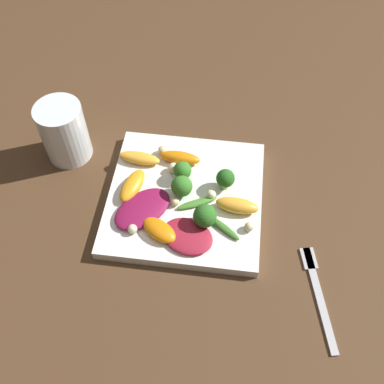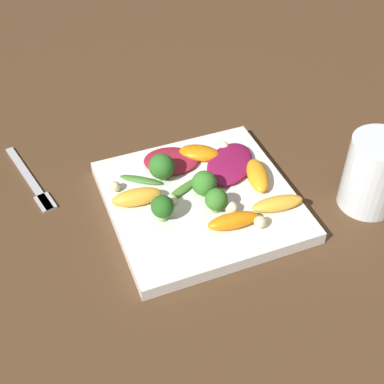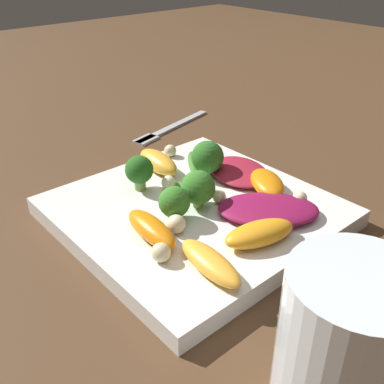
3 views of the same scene
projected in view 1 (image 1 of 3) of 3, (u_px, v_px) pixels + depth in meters
ground_plane at (185, 201)px, 0.75m from camera, size 2.40×2.40×0.00m
plate at (185, 198)px, 0.74m from camera, size 0.25×0.25×0.02m
drinking_glass at (64, 132)px, 0.76m from camera, size 0.08×0.08×0.11m
fork at (317, 286)px, 0.66m from camera, size 0.05×0.16×0.01m
radicchio_leaf_0 at (143, 209)px, 0.71m from camera, size 0.11×0.11×0.01m
radicchio_leaf_1 at (187, 236)px, 0.68m from camera, size 0.10×0.08×0.01m
orange_segment_0 at (237, 205)px, 0.71m from camera, size 0.07×0.03×0.02m
orange_segment_1 at (159, 230)px, 0.68m from camera, size 0.07×0.06×0.02m
orange_segment_2 at (180, 158)px, 0.76m from camera, size 0.07×0.03×0.02m
orange_segment_3 at (133, 184)px, 0.73m from camera, size 0.05×0.07×0.02m
orange_segment_4 at (139, 158)px, 0.77m from camera, size 0.07×0.03×0.02m
broccoli_floret_0 at (181, 188)px, 0.71m from camera, size 0.03×0.03×0.04m
broccoli_floret_1 at (225, 179)px, 0.72m from camera, size 0.03×0.03×0.04m
broccoli_floret_2 at (182, 171)px, 0.74m from camera, size 0.03×0.03×0.04m
broccoli_floret_3 at (205, 216)px, 0.68m from camera, size 0.04×0.04×0.04m
arugula_sprig_0 at (224, 228)px, 0.69m from camera, size 0.06×0.05×0.01m
arugula_sprig_1 at (197, 203)px, 0.72m from camera, size 0.07×0.04×0.01m
macadamia_nut_0 at (163, 150)px, 0.78m from camera, size 0.02×0.02×0.02m
macadamia_nut_1 at (132, 229)px, 0.69m from camera, size 0.02×0.02×0.02m
macadamia_nut_2 at (175, 202)px, 0.71m from camera, size 0.01×0.01×0.01m
macadamia_nut_3 at (211, 196)px, 0.72m from camera, size 0.02×0.02×0.02m
macadamia_nut_4 at (249, 227)px, 0.69m from camera, size 0.02×0.02×0.02m
macadamia_nut_5 at (173, 168)px, 0.75m from camera, size 0.02×0.02×0.02m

